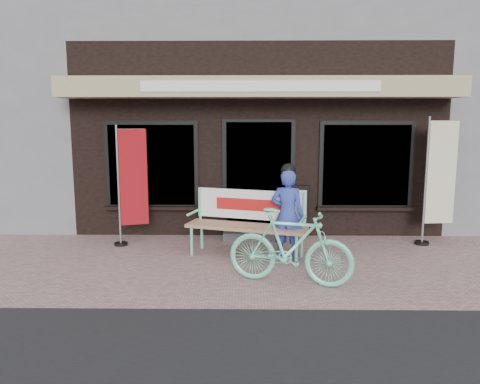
{
  "coord_description": "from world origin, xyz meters",
  "views": [
    {
      "loc": [
        -0.22,
        -6.71,
        2.24
      ],
      "look_at": [
        -0.33,
        0.7,
        1.05
      ],
      "focal_mm": 35.0,
      "sensor_mm": 36.0,
      "label": 1
    }
  ],
  "objects_px": {
    "person": "(288,213)",
    "nobori_cream": "(438,179)",
    "bench": "(248,218)",
    "nobori_red": "(131,184)",
    "menu_stand": "(296,210)",
    "bicycle": "(290,247)"
  },
  "relations": [
    {
      "from": "nobori_red",
      "to": "menu_stand",
      "type": "xyz_separation_m",
      "value": [
        2.94,
        0.62,
        -0.59
      ]
    },
    {
      "from": "bicycle",
      "to": "person",
      "type": "bearing_deg",
      "value": 13.69
    },
    {
      "from": "person",
      "to": "menu_stand",
      "type": "relative_size",
      "value": 1.57
    },
    {
      "from": "person",
      "to": "menu_stand",
      "type": "bearing_deg",
      "value": 97.78
    },
    {
      "from": "bench",
      "to": "nobori_red",
      "type": "relative_size",
      "value": 0.95
    },
    {
      "from": "person",
      "to": "menu_stand",
      "type": "xyz_separation_m",
      "value": [
        0.28,
        1.46,
        -0.25
      ]
    },
    {
      "from": "bench",
      "to": "person",
      "type": "xyz_separation_m",
      "value": [
        0.62,
        -0.25,
        0.13
      ]
    },
    {
      "from": "person",
      "to": "nobori_red",
      "type": "distance_m",
      "value": 2.81
    },
    {
      "from": "bench",
      "to": "bicycle",
      "type": "distance_m",
      "value": 1.47
    },
    {
      "from": "person",
      "to": "nobori_cream",
      "type": "relative_size",
      "value": 0.68
    },
    {
      "from": "person",
      "to": "bicycle",
      "type": "distance_m",
      "value": 1.14
    },
    {
      "from": "bicycle",
      "to": "nobori_red",
      "type": "relative_size",
      "value": 0.81
    },
    {
      "from": "bench",
      "to": "menu_stand",
      "type": "relative_size",
      "value": 2.05
    },
    {
      "from": "nobori_red",
      "to": "nobori_cream",
      "type": "height_order",
      "value": "nobori_cream"
    },
    {
      "from": "nobori_red",
      "to": "menu_stand",
      "type": "relative_size",
      "value": 2.16
    },
    {
      "from": "bench",
      "to": "bicycle",
      "type": "bearing_deg",
      "value": -50.4
    },
    {
      "from": "nobori_cream",
      "to": "bicycle",
      "type": "bearing_deg",
      "value": -148.93
    },
    {
      "from": "person",
      "to": "menu_stand",
      "type": "distance_m",
      "value": 1.51
    },
    {
      "from": "bicycle",
      "to": "nobori_cream",
      "type": "xyz_separation_m",
      "value": [
        2.76,
        2.04,
        0.65
      ]
    },
    {
      "from": "person",
      "to": "nobori_cream",
      "type": "height_order",
      "value": "nobori_cream"
    },
    {
      "from": "bench",
      "to": "person",
      "type": "relative_size",
      "value": 1.31
    },
    {
      "from": "bench",
      "to": "person",
      "type": "height_order",
      "value": "person"
    }
  ]
}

